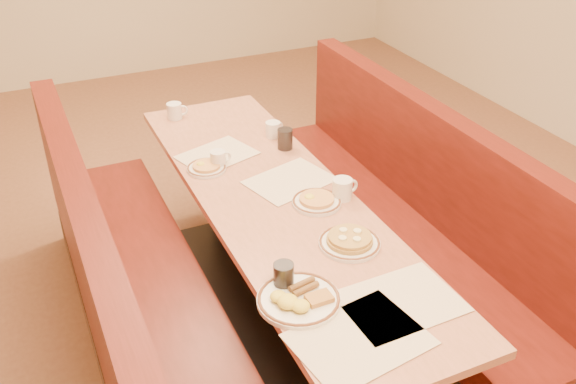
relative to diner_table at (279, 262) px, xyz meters
name	(u,v)px	position (x,y,z in m)	size (l,w,h in m)	color
ground	(279,318)	(0.00, 0.00, -0.37)	(8.00, 8.00, 0.00)	#9E6647
diner_table	(279,262)	(0.00, 0.00, 0.00)	(0.70, 2.50, 0.75)	black
booth_left	(135,304)	(-0.73, 0.00, -0.01)	(0.55, 2.50, 1.05)	#4C3326
booth_right	(401,230)	(0.73, 0.00, -0.01)	(0.55, 2.50, 1.05)	#4C3326
placemat_near_left	(359,339)	(-0.12, -0.98, 0.38)	(0.46, 0.34, 0.00)	#FFEDC7
placemat_near_right	(400,302)	(0.12, -0.87, 0.38)	(0.44, 0.33, 0.00)	#FFEDC7
placemat_far_left	(217,155)	(-0.12, 0.54, 0.38)	(0.38, 0.28, 0.00)	#FFEDC7
placemat_far_right	(290,181)	(0.12, 0.13, 0.38)	(0.40, 0.30, 0.00)	#FFEDC7
pancake_plate	(350,241)	(0.12, -0.47, 0.40)	(0.26, 0.26, 0.06)	white
eggs_plate	(298,299)	(-0.23, -0.72, 0.39)	(0.32, 0.32, 0.06)	white
extra_plate_mid	(316,201)	(0.15, -0.12, 0.39)	(0.23, 0.23, 0.05)	white
extra_plate_far	(206,167)	(-0.22, 0.41, 0.39)	(0.20, 0.20, 0.04)	white
coffee_mug_a	(343,188)	(0.28, -0.12, 0.43)	(0.13, 0.09, 0.10)	white
coffee_mug_b	(219,158)	(-0.15, 0.43, 0.42)	(0.11, 0.08, 0.09)	white
coffee_mug_c	(273,129)	(0.25, 0.63, 0.42)	(0.12, 0.08, 0.09)	white
coffee_mug_d	(175,111)	(-0.19, 1.10, 0.42)	(0.12, 0.09, 0.09)	white
soda_tumbler_near	(284,276)	(-0.24, -0.61, 0.43)	(0.08, 0.08, 0.11)	black
soda_tumbler_mid	(285,139)	(0.25, 0.47, 0.43)	(0.08, 0.08, 0.11)	black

